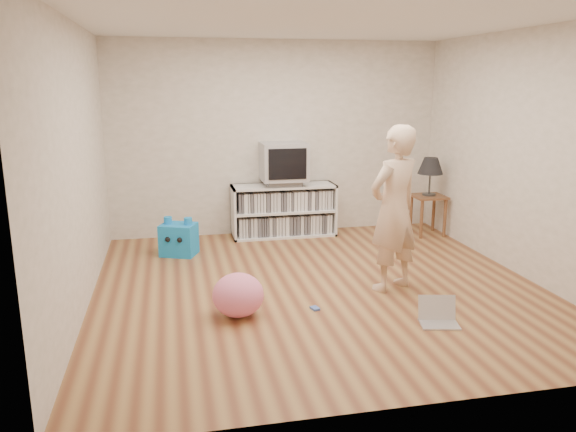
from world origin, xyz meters
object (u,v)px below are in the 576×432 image
(media_unit, at_px, (283,210))
(plush_blue, at_px, (179,239))
(plush_pink, at_px, (238,295))
(laptop, at_px, (438,316))
(side_table, at_px, (428,205))
(crt_tv, at_px, (284,161))
(dvd_deck, at_px, (284,182))
(table_lamp, at_px, (431,167))
(person, at_px, (394,209))

(media_unit, xyz_separation_m, plush_blue, (-1.42, -0.63, -0.15))
(media_unit, distance_m, plush_pink, 2.77)
(laptop, bearing_deg, side_table, 79.02)
(plush_blue, bearing_deg, side_table, 26.24)
(crt_tv, xyz_separation_m, laptop, (0.75, -3.10, -0.96))
(media_unit, distance_m, crt_tv, 0.67)
(dvd_deck, height_order, table_lamp, table_lamp)
(side_table, bearing_deg, table_lamp, 0.00)
(plush_pink, bearing_deg, laptop, -16.82)
(laptop, bearing_deg, media_unit, 116.14)
(crt_tv, distance_m, plush_pink, 2.87)
(crt_tv, relative_size, side_table, 1.09)
(media_unit, distance_m, plush_blue, 1.56)
(table_lamp, distance_m, plush_blue, 3.45)
(dvd_deck, bearing_deg, plush_blue, -156.63)
(table_lamp, relative_size, plush_pink, 1.11)
(side_table, height_order, plush_blue, side_table)
(media_unit, height_order, table_lamp, table_lamp)
(media_unit, bearing_deg, plush_pink, -109.87)
(plush_blue, bearing_deg, plush_pink, -54.19)
(crt_tv, bearing_deg, plush_blue, -156.74)
(media_unit, xyz_separation_m, dvd_deck, (-0.00, -0.02, 0.39))
(crt_tv, bearing_deg, plush_pink, -110.00)
(table_lamp, bearing_deg, laptop, -113.61)
(plush_blue, relative_size, plush_pink, 1.07)
(dvd_deck, height_order, crt_tv, crt_tv)
(table_lamp, xyz_separation_m, plush_pink, (-2.88, -2.22, -0.74))
(media_unit, bearing_deg, plush_blue, -156.10)
(media_unit, height_order, crt_tv, crt_tv)
(side_table, height_order, plush_pink, side_table)
(person, bearing_deg, plush_pink, -11.72)
(side_table, xyz_separation_m, table_lamp, (0.00, 0.00, 0.53))
(dvd_deck, distance_m, plush_blue, 1.64)
(dvd_deck, xyz_separation_m, side_table, (1.94, -0.37, -0.32))
(person, bearing_deg, side_table, -149.06)
(person, bearing_deg, plush_blue, -62.17)
(laptop, distance_m, plush_blue, 3.30)
(side_table, distance_m, plush_blue, 3.38)
(laptop, bearing_deg, plush_pink, 175.81)
(dvd_deck, height_order, laptop, dvd_deck)
(media_unit, height_order, side_table, media_unit)
(side_table, bearing_deg, dvd_deck, 169.21)
(crt_tv, distance_m, side_table, 2.07)
(plush_pink, bearing_deg, person, 12.75)
(crt_tv, distance_m, plush_blue, 1.75)
(crt_tv, height_order, person, person)
(dvd_deck, xyz_separation_m, laptop, (0.75, -3.10, -0.67))
(media_unit, distance_m, dvd_deck, 0.39)
(crt_tv, relative_size, person, 0.36)
(person, relative_size, plush_pink, 3.59)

